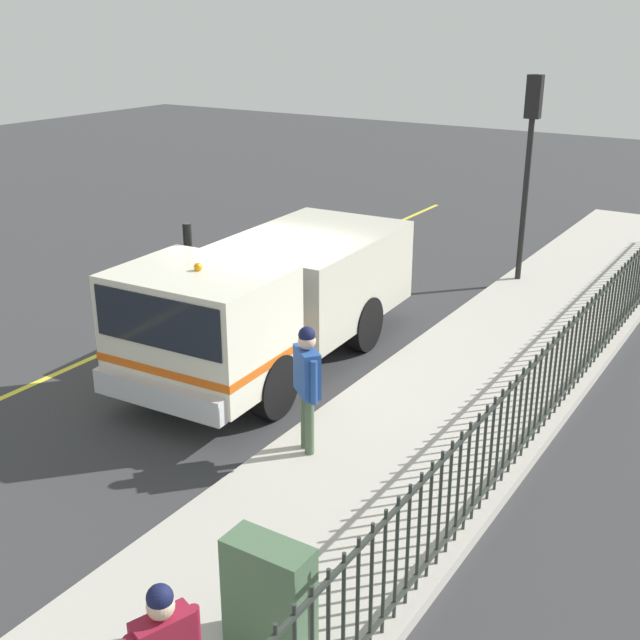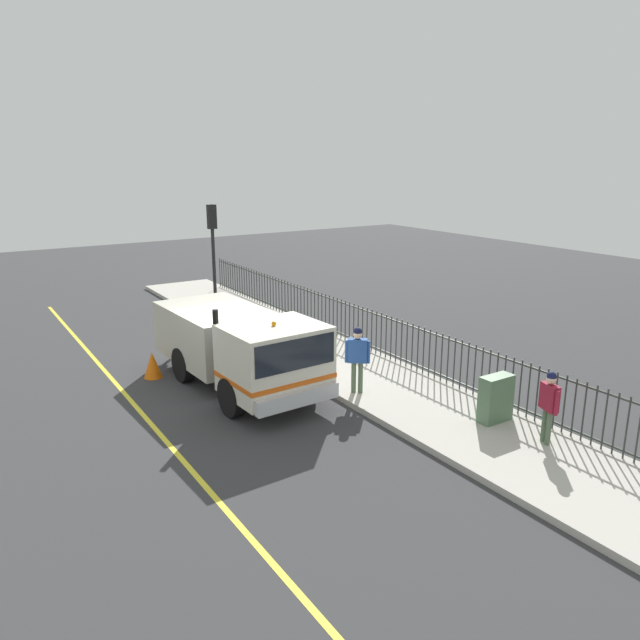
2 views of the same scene
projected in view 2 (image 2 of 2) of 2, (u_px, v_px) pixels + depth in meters
The scene contains 10 objects.
ground_plane at pixel (226, 386), 16.30m from camera, with size 59.99×59.99×0.00m, color #38383A.
sidewalk_slab at pixel (334, 361), 18.12m from camera, with size 3.07×27.27×0.15m, color #B7B2A8.
lane_marking at pixel (135, 406), 15.03m from camera, with size 0.12×24.54×0.01m, color yellow.
work_truck at pixel (242, 345), 15.77m from camera, with size 2.59×6.13×2.47m.
worker_standing at pixel (357, 353), 15.22m from camera, with size 0.52×0.48×1.73m.
pedestrian_distant at pixel (549, 400), 12.50m from camera, with size 0.34×0.57×1.59m.
iron_fence at pixel (372, 330), 18.65m from camera, with size 0.04×23.21×1.33m.
traffic_light_near at pixel (213, 240), 21.59m from camera, with size 0.30×0.21×4.23m.
utility_cabinet at pixel (496, 399), 13.68m from camera, with size 0.80×0.37×1.08m, color #4C6B4C.
traffic_cone at pixel (153, 365), 16.89m from camera, with size 0.52×0.52×0.74m, color orange.
Camera 2 is at (-6.11, -14.23, 5.96)m, focal length 33.94 mm.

